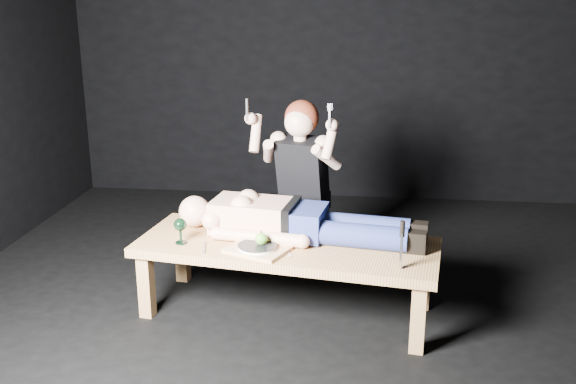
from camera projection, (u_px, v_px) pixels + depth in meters
The scene contains 13 objects.
ground at pixel (325, 319), 3.86m from camera, with size 5.00×5.00×0.00m, color black.
back_wall at pixel (345, 36), 5.80m from camera, with size 5.00×5.00×0.00m, color black.
table at pixel (287, 278), 3.89m from camera, with size 1.77×0.66×0.45m, color tan.
lying_man at pixel (301, 217), 3.89m from camera, with size 1.69×0.52×0.25m, color #EDB497, non-canonical shape.
kneeling_woman at pixel (306, 185), 4.36m from camera, with size 0.67×0.75×1.25m, color black, non-canonical shape.
serving_tray at pixel (257, 250), 3.70m from camera, with size 0.33×0.24×0.02m, color tan.
plate at pixel (257, 247), 3.69m from camera, with size 0.22×0.22×0.02m, color white.
apple at pixel (261, 239), 3.69m from camera, with size 0.07×0.07×0.07m, color #56972F.
goblet at pixel (180, 231), 3.79m from camera, with size 0.08×0.08×0.16m, color black, non-canonical shape.
fork_flat at pixel (204, 248), 3.75m from camera, with size 0.02×0.19×0.01m, color #B2B2B7.
knife_flat at pixel (284, 253), 3.66m from camera, with size 0.02×0.19×0.01m, color #B2B2B7.
spoon_flat at pixel (287, 251), 3.70m from camera, with size 0.02×0.19×0.01m, color #B2B2B7.
carving_knife at pixel (401, 245), 3.43m from camera, with size 0.03×0.04×0.27m, color #B2B2B7, non-canonical shape.
Camera 1 is at (0.18, -3.48, 1.86)m, focal length 40.35 mm.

